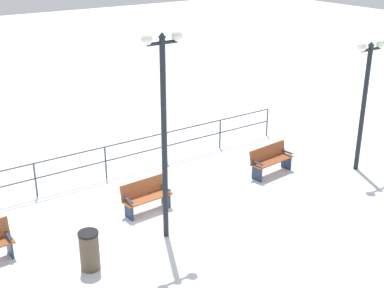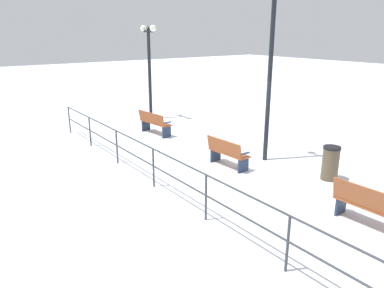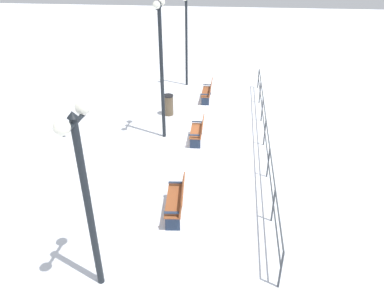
{
  "view_description": "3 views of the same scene",
  "coord_description": "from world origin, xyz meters",
  "views": [
    {
      "loc": [
        11.24,
        -6.23,
        7.19
      ],
      "look_at": [
        -0.83,
        1.97,
        1.34
      ],
      "focal_mm": 49.44,
      "sensor_mm": 36.0,
      "label": 1
    },
    {
      "loc": [
        -7.21,
        -7.93,
        3.95
      ],
      "look_at": [
        -1.53,
        -0.07,
        0.98
      ],
      "focal_mm": 34.65,
      "sensor_mm": 36.0,
      "label": 2
    },
    {
      "loc": [
        -1.52,
        12.31,
        6.54
      ],
      "look_at": [
        -0.19,
        1.99,
        0.93
      ],
      "focal_mm": 33.15,
      "sensor_mm": 36.0,
      "label": 3
    }
  ],
  "objects": [
    {
      "name": "lamppost_middle",
      "position": [
        1.23,
        -0.23,
        3.34
      ],
      "size": [
        0.26,
        1.04,
        5.18
      ],
      "color": "black",
      "rests_on": "ground"
    },
    {
      "name": "waterfront_railing",
      "position": [
        -2.72,
        0.0,
        0.73
      ],
      "size": [
        0.05,
        13.43,
        1.07
      ],
      "color": "#383D42",
      "rests_on": "ground"
    },
    {
      "name": "trash_bin",
      "position": [
        1.47,
        -2.41,
        0.48
      ],
      "size": [
        0.47,
        0.47,
        0.95
      ],
      "color": "brown",
      "rests_on": "ground"
    },
    {
      "name": "ground_plane",
      "position": [
        0.0,
        0.0,
        0.0
      ],
      "size": [
        80.0,
        80.0,
        0.0
      ],
      "primitive_type": "plane",
      "color": "white",
      "rests_on": "ground"
    },
    {
      "name": "lamppost_far",
      "position": [
        1.23,
        7.05,
        2.85
      ],
      "size": [
        0.29,
        1.13,
        4.21
      ],
      "color": "black",
      "rests_on": "ground"
    },
    {
      "name": "bench_third",
      "position": [
        -0.08,
        4.48,
        0.49
      ],
      "size": [
        0.65,
        1.62,
        0.91
      ],
      "rotation": [
        0.0,
        0.0,
        0.1
      ],
      "color": "brown",
      "rests_on": "ground"
    },
    {
      "name": "bench_second",
      "position": [
        -0.17,
        -0.0,
        0.46
      ],
      "size": [
        0.57,
        1.42,
        0.89
      ],
      "rotation": [
        0.0,
        0.0,
        0.05
      ],
      "color": "brown",
      "rests_on": "ground"
    }
  ]
}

